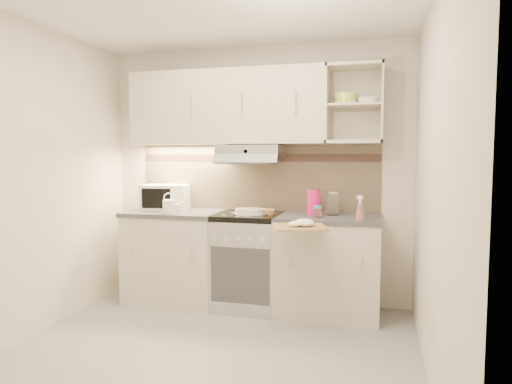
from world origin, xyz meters
TOP-DOWN VIEW (x-y plane):
  - ground at (0.00, 0.00)m, footprint 3.00×3.00m
  - room_shell at (0.00, 0.37)m, footprint 3.04×2.84m
  - base_cabinet_left at (-0.75, 1.10)m, footprint 0.90×0.60m
  - worktop_left at (-0.75, 1.10)m, footprint 0.92×0.62m
  - base_cabinet_right at (0.75, 1.10)m, footprint 0.90×0.60m
  - worktop_right at (0.75, 1.10)m, footprint 0.92×0.62m
  - electric_range at (0.00, 1.10)m, footprint 0.60×0.60m
  - microwave at (-0.90, 1.22)m, footprint 0.48×0.39m
  - watering_can at (-0.72, 0.93)m, footprint 0.22×0.14m
  - plate_stack at (0.02, 1.05)m, footprint 0.27×0.27m
  - bread_loaf at (0.16, 1.12)m, footprint 0.16×0.16m
  - pink_pitcher at (0.60, 1.16)m, footprint 0.12×0.12m
  - glass_jar at (0.77, 1.18)m, footprint 0.11×0.11m
  - spice_jar at (0.66, 1.00)m, footprint 0.07×0.07m
  - spray_bottle at (1.03, 0.88)m, footprint 0.09×0.09m
  - cutting_board at (0.56, 0.58)m, footprint 0.51×0.48m
  - dish_towel at (0.61, 0.59)m, footprint 0.31×0.29m

SIDE VIEW (x-z plane):
  - ground at x=0.00m, z-range 0.00..0.00m
  - base_cabinet_left at x=-0.75m, z-range 0.00..0.86m
  - base_cabinet_right at x=0.75m, z-range 0.00..0.86m
  - electric_range at x=0.00m, z-range 0.00..0.90m
  - cutting_board at x=0.56m, z-range 0.86..0.88m
  - worktop_left at x=-0.75m, z-range 0.86..0.90m
  - worktop_right at x=0.75m, z-range 0.86..0.90m
  - dish_towel at x=0.61m, z-range 0.88..0.95m
  - bread_loaf at x=0.16m, z-range 0.90..0.94m
  - plate_stack at x=0.02m, z-range 0.90..0.95m
  - spice_jar at x=0.66m, z-range 0.90..1.00m
  - watering_can at x=-0.72m, z-range 0.87..1.07m
  - spray_bottle at x=1.03m, z-range 0.88..1.10m
  - glass_jar at x=0.77m, z-range 0.90..1.12m
  - pink_pitcher at x=0.60m, z-range 0.90..1.13m
  - microwave at x=-0.90m, z-range 0.90..1.15m
  - room_shell at x=0.00m, z-range 0.37..2.89m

